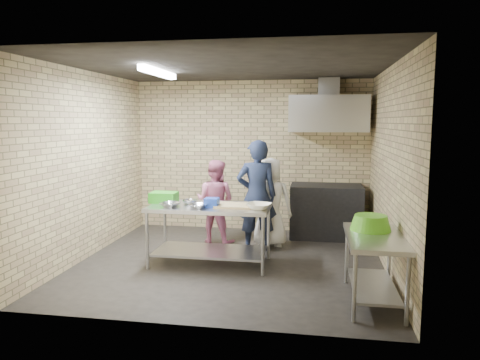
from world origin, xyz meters
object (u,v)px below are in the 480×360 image
Objects in this scene: prep_table at (210,235)px; blue_tub at (212,203)px; woman_white at (270,202)px; green_basin at (371,223)px; bottle_green at (355,119)px; stove at (326,211)px; woman_pink at (215,202)px; green_crate at (164,197)px; side_counter at (374,269)px; bottle_red at (331,118)px; man_navy at (257,196)px.

prep_table is 0.49m from blue_tub.
woman_white reaches higher than blue_tub.
bottle_green is (0.02, 2.74, 1.18)m from green_basin.
woman_pink reaches higher than stove.
woman_pink is at bearing 61.10° from green_crate.
side_counter is at bearing -24.14° from blue_tub.
green_basin is 2.98m from bottle_green.
bottle_red reaches higher than bottle_green.
bottle_red reaches higher than green_basin.
prep_table is at bearing 154.10° from side_counter.
man_navy is at bearing -141.55° from bottle_green.
bottle_green is at bearing 45.84° from blue_tub.
blue_tub is at bearing -127.92° from bottle_red.
green_basin is (-0.02, 0.25, 0.46)m from side_counter.
stove is at bearing -151.93° from bottle_green.
side_counter is at bearing 117.15° from man_navy.
prep_table is 3.29m from bottle_green.
stove is at bearing -147.40° from woman_white.
woman_white is at bearing -145.03° from bottle_green.
stove is at bearing -148.15° from woman_pink.
prep_table is 2.38m from stove.
woman_pink is 0.90m from woman_white.
side_counter is 2.61× the size of green_basin.
bottle_green is (2.77, 1.86, 1.11)m from green_crate.
prep_table is 0.86m from green_crate.
blue_tub is at bearing 155.86° from side_counter.
woman_white is at bearing 123.09° from side_counter.
bottle_red is (-0.38, 2.74, 1.19)m from green_basin.
prep_table is 2.31m from side_counter.
side_counter is at bearing -80.71° from stove.
blue_tub is 2.11m from green_basin.
prep_table is 9.00× the size of blue_tub.
man_navy reaches higher than side_counter.
green_crate is at bearing 27.40° from woman_white.
man_navy is 0.36m from woman_white.
woman_pink is at bearing 140.32° from green_basin.
woman_white is (-1.34, 2.05, 0.33)m from side_counter.
bottle_green is at bearing 33.90° from green_crate.
stove is at bearing -101.77° from bottle_red.
green_crate is 2.04× the size of bottle_red.
bottle_red is at bearing 52.08° from blue_tub.
bottle_green is 2.09m from woman_white.
woman_white is at bearing -135.07° from bottle_red.
stove is 2.61× the size of green_basin.
blue_tub is 1.01m from man_navy.
woman_white reaches higher than woman_pink.
woman_pink is at bearing 136.96° from side_counter.
prep_table is at bearing -136.27° from bottle_green.
side_counter is at bearing 148.63° from woman_pink.
blue_tub is at bearing -63.43° from prep_table.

